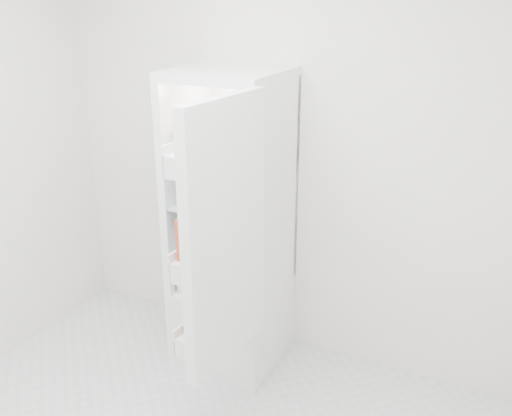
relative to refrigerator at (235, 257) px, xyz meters
The scene contains 21 objects.
room_walls 1.57m from the refrigerator, 80.89° to the right, with size 3.02×3.02×2.61m.
refrigerator is the anchor object (origin of this frame).
shelf_low 0.10m from the refrigerator, 90.00° to the right, with size 0.49×0.53×0.01m, color #A6BEC3.
shelf_mid 0.39m from the refrigerator, 90.00° to the right, with size 0.49×0.53×0.01m, color #A6BEC3.
shelf_top 0.72m from the refrigerator, 90.00° to the right, with size 0.49×0.53×0.01m, color #A6BEC3.
crisper_left 0.15m from the refrigerator, 152.98° to the right, with size 0.23×0.46×0.22m, color silver, non-canonical shape.
crisper_right 0.15m from the refrigerator, 27.02° to the right, with size 0.23×0.46×0.22m, color silver, non-canonical shape.
condiment_jars 0.78m from the refrigerator, 90.00° to the right, with size 0.46×0.16×0.08m.
squeeze_bottle 0.84m from the refrigerator, 17.68° to the left, with size 0.05×0.05×0.19m, color white.
tub_white 0.51m from the refrigerator, 102.29° to the right, with size 0.15×0.15×0.10m, color silver.
tub_cream 0.49m from the refrigerator, 71.48° to the right, with size 0.11×0.11×0.06m, color white.
tin_red 0.52m from the refrigerator, 71.53° to the right, with size 0.09×0.09×0.06m, color red.
foil_tray 0.41m from the refrigerator, 112.72° to the right, with size 0.15×0.11×0.04m, color silver.
tub_green 0.46m from the refrigerator, 13.63° to the right, with size 0.09×0.13×0.07m, color #418F42.
red_cabbage 0.16m from the refrigerator, 20.63° to the right, with size 0.15×0.15×0.15m, color #612161.
bell_pepper 0.22m from the refrigerator, 117.40° to the right, with size 0.11×0.11×0.11m, color red.
mushroom_bowl 0.22m from the refrigerator, 134.28° to the right, with size 0.15×0.15×0.07m, color #9ABCE6.
salad_bag 0.28m from the refrigerator, 65.00° to the right, with size 0.11×0.11×0.11m, color #B5D7A1.
citrus_pile 0.17m from the refrigerator, 144.65° to the right, with size 0.20×0.31×0.16m.
veg_pile 0.18m from the refrigerator, 26.82° to the right, with size 0.16×0.30×0.10m.
fridge_door 0.81m from the refrigerator, 66.85° to the right, with size 0.22×0.60×1.30m.
Camera 1 is at (1.31, -1.50, 2.20)m, focal length 40.00 mm.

